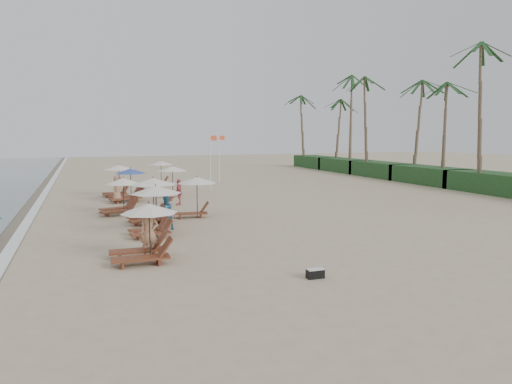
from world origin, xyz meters
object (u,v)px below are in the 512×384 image
object	(u,v)px
flag_pole_near	(211,159)
inland_station_1	(171,176)
beachgoer_far_b	(117,189)
duffel_bag	(315,273)
lounger_station_4	(127,187)
beachgoer_mid_a	(166,213)
lounger_station_1	(152,209)
inland_station_0	(194,192)
lounger_station_5	(117,179)
lounger_station_0	(142,235)
lounger_station_3	(119,197)
beachgoer_mid_b	(169,210)
beachgoer_far_a	(179,192)
inland_station_2	(159,170)
lounger_station_2	(149,199)
beachgoer_near	(149,233)

from	to	relation	value
flag_pole_near	inland_station_1	bearing A→B (deg)	-149.46
beachgoer_far_b	duffel_bag	world-z (taller)	beachgoer_far_b
lounger_station_4	beachgoer_mid_a	xyz separation A→B (m)	(0.89, -10.68, -0.15)
lounger_station_1	inland_station_0	xyz separation A→B (m)	(2.91, 4.23, 0.15)
lounger_station_5	lounger_station_1	bearing A→B (deg)	-87.84
lounger_station_1	inland_station_0	bearing A→B (deg)	55.51
beachgoer_mid_a	flag_pole_near	distance (m)	15.96
lounger_station_4	inland_station_0	size ratio (longest dim) A/B	1.02
duffel_bag	lounger_station_0	bearing A→B (deg)	141.06
lounger_station_3	inland_station_1	bearing A→B (deg)	58.32
beachgoer_mid_b	beachgoer_far_a	size ratio (longest dim) A/B	1.06
inland_station_2	beachgoer_far_b	world-z (taller)	inland_station_2
inland_station_2	flag_pole_near	distance (m)	6.27
lounger_station_0	lounger_station_2	size ratio (longest dim) A/B	0.96
lounger_station_1	lounger_station_2	xyz separation A→B (m)	(0.31, 3.30, -0.03)
lounger_station_1	lounger_station_5	size ratio (longest dim) A/B	1.00
inland_station_2	lounger_station_0	bearing A→B (deg)	-100.13
lounger_station_2	duffel_bag	distance (m)	12.13
beachgoer_mid_b	duffel_bag	world-z (taller)	beachgoer_mid_b
duffel_bag	lounger_station_3	bearing A→B (deg)	108.44
lounger_station_4	inland_station_0	distance (m)	8.16
inland_station_2	duffel_bag	size ratio (longest dim) A/B	4.62
beachgoer_mid_a	beachgoer_mid_b	xyz separation A→B (m)	(0.27, 0.55, 0.06)
inland_station_0	duffel_bag	distance (m)	12.55
inland_station_1	beachgoer_mid_a	size ratio (longest dim) A/B	1.50
lounger_station_0	lounger_station_1	world-z (taller)	lounger_station_1
inland_station_0	beachgoer_mid_a	distance (m)	3.82
inland_station_2	duffel_bag	bearing A→B (deg)	-89.04
beachgoer_mid_b	beachgoer_far_a	bearing A→B (deg)	-27.65
lounger_station_4	beachgoer_near	world-z (taller)	lounger_station_4
lounger_station_2	duffel_bag	world-z (taller)	lounger_station_2
inland_station_1	inland_station_2	size ratio (longest dim) A/B	0.97
inland_station_2	lounger_station_1	bearing A→B (deg)	-99.57
lounger_station_0	beachgoer_far_a	distance (m)	13.66
lounger_station_3	lounger_station_4	xyz separation A→B (m)	(0.86, 5.07, 0.01)
beachgoer_near	duffel_bag	distance (m)	6.55
lounger_station_4	lounger_station_5	distance (m)	3.00
beachgoer_far_b	beachgoer_mid_b	bearing A→B (deg)	-123.28
lounger_station_3	lounger_station_5	size ratio (longest dim) A/B	1.03
lounger_station_3	inland_station_1	xyz separation A→B (m)	(4.23, 6.85, 0.50)
lounger_station_0	beachgoer_mid_a	size ratio (longest dim) A/B	1.51
lounger_station_5	beachgoer_mid_b	world-z (taller)	lounger_station_5
inland_station_1	duffel_bag	distance (m)	21.83
lounger_station_3	inland_station_1	size ratio (longest dim) A/B	0.99
lounger_station_3	beachgoer_far_a	size ratio (longest dim) A/B	1.48
inland_station_0	flag_pole_near	size ratio (longest dim) A/B	0.56
inland_station_1	lounger_station_3	bearing A→B (deg)	-121.68
beachgoer_far_a	beachgoer_far_b	world-z (taller)	beachgoer_far_b
lounger_station_1	inland_station_0	size ratio (longest dim) A/B	0.93
beachgoer_mid_b	flag_pole_near	bearing A→B (deg)	-35.59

